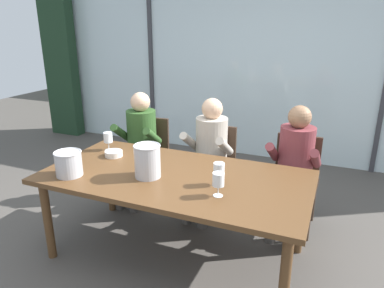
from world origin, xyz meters
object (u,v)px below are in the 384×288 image
object	(u,v)px
tasting_bowl	(114,154)
dining_table	(175,183)
ice_bucket_secondary	(69,163)
wine_glass_near_bucket	(218,181)
chair_near_curtain	(148,151)
person_olive_shirt	(139,140)
wine_glass_by_left_taster	(219,170)
chair_left_of_center	(213,161)
person_beige_jumper	(208,150)
chair_center	(295,174)
ice_bucket_primary	(147,161)
wine_glass_center_pour	(108,138)
person_maroon_top	(294,162)

from	to	relation	value
tasting_bowl	dining_table	bearing A→B (deg)	-13.52
ice_bucket_secondary	wine_glass_near_bucket	world-z (taller)	ice_bucket_secondary
tasting_bowl	chair_near_curtain	bearing A→B (deg)	97.46
person_olive_shirt	ice_bucket_secondary	size ratio (longest dim) A/B	5.56
wine_glass_by_left_taster	chair_left_of_center	bearing A→B (deg)	111.30
person_beige_jumper	dining_table	bearing A→B (deg)	-85.36
dining_table	chair_left_of_center	world-z (taller)	chair_left_of_center
chair_center	ice_bucket_secondary	xyz separation A→B (m)	(-1.60, -1.26, 0.34)
chair_near_curtain	person_olive_shirt	xyz separation A→B (m)	(-0.02, -0.16, 0.17)
chair_left_of_center	wine_glass_by_left_taster	size ratio (longest dim) A/B	5.02
wine_glass_by_left_taster	wine_glass_near_bucket	size ratio (longest dim) A/B	1.00
ice_bucket_primary	wine_glass_center_pour	world-z (taller)	ice_bucket_primary
chair_left_of_center	tasting_bowl	world-z (taller)	chair_left_of_center
dining_table	ice_bucket_secondary	xyz separation A→B (m)	(-0.77, -0.33, 0.17)
person_olive_shirt	tasting_bowl	size ratio (longest dim) A/B	7.49
chair_center	dining_table	bearing A→B (deg)	-130.56
chair_center	tasting_bowl	distance (m)	1.72
chair_left_of_center	wine_glass_center_pour	distance (m)	1.12
dining_table	wine_glass_near_bucket	distance (m)	0.52
chair_center	ice_bucket_primary	bearing A→B (deg)	-133.02
person_maroon_top	wine_glass_by_left_taster	world-z (taller)	person_maroon_top
person_maroon_top	wine_glass_center_pour	size ratio (longest dim) A/B	6.86
ice_bucket_secondary	tasting_bowl	bearing A→B (deg)	81.26
chair_left_of_center	person_maroon_top	xyz separation A→B (m)	(0.83, -0.14, 0.17)
chair_center	wine_glass_by_left_taster	distance (m)	1.13
chair_near_curtain	tasting_bowl	distance (m)	0.85
chair_left_of_center	person_maroon_top	distance (m)	0.86
ice_bucket_secondary	wine_glass_by_left_taster	size ratio (longest dim) A/B	1.23
chair_near_curtain	person_maroon_top	bearing A→B (deg)	-11.79
chair_center	person_olive_shirt	size ratio (longest dim) A/B	0.73
chair_left_of_center	wine_glass_near_bucket	world-z (taller)	wine_glass_near_bucket
dining_table	ice_bucket_secondary	size ratio (longest dim) A/B	9.88
person_maroon_top	ice_bucket_secondary	bearing A→B (deg)	-140.56
chair_near_curtain	chair_left_of_center	xyz separation A→B (m)	(0.79, -0.01, 0.00)
chair_near_curtain	person_maroon_top	xyz separation A→B (m)	(1.62, -0.16, 0.17)
wine_glass_by_left_taster	ice_bucket_primary	bearing A→B (deg)	-172.60
chair_center	person_maroon_top	bearing A→B (deg)	-93.83
dining_table	chair_near_curtain	bearing A→B (deg)	129.51
person_beige_jumper	wine_glass_near_bucket	bearing A→B (deg)	-62.82
chair_center	ice_bucket_secondary	bearing A→B (deg)	-140.62
person_olive_shirt	ice_bucket_primary	bearing A→B (deg)	-58.16
person_maroon_top	ice_bucket_secondary	size ratio (longest dim) A/B	5.56
chair_center	person_beige_jumper	size ratio (longest dim) A/B	0.73
person_olive_shirt	dining_table	bearing A→B (deg)	-47.53
person_maroon_top	wine_glass_center_pour	distance (m)	1.74
person_beige_jumper	tasting_bowl	world-z (taller)	person_beige_jumper
person_beige_jumper	wine_glass_by_left_taster	bearing A→B (deg)	-61.60
dining_table	person_beige_jumper	distance (m)	0.81
ice_bucket_secondary	wine_glass_near_bucket	bearing A→B (deg)	5.51
dining_table	chair_center	bearing A→B (deg)	48.29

